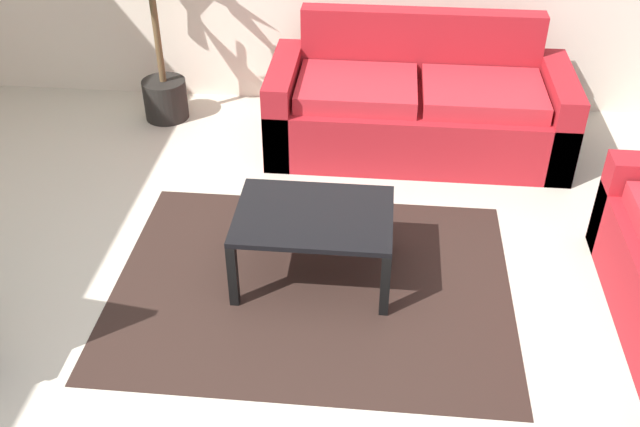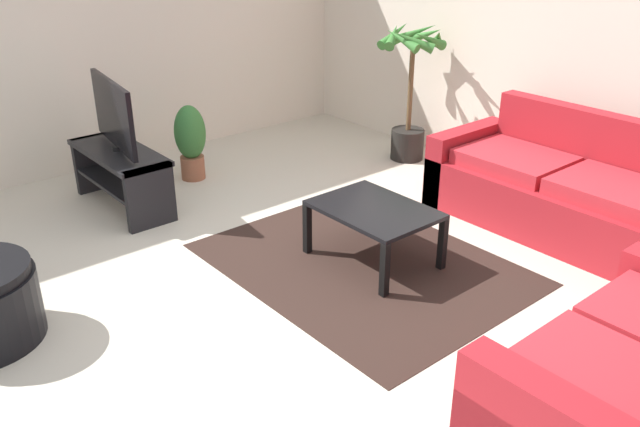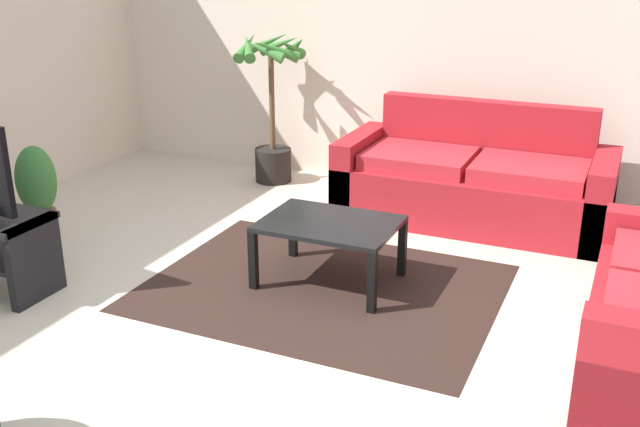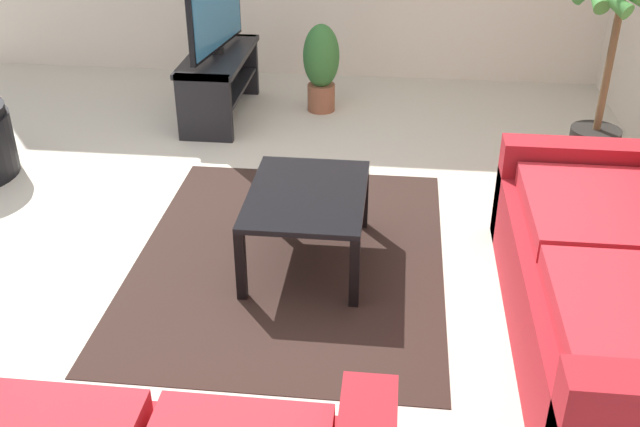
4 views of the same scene
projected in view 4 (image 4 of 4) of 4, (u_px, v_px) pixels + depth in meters
The scene contains 8 objects.
ground_plane at pixel (185, 234), 4.40m from camera, with size 6.60×6.60×0.00m, color beige.
couch_main at pixel (626, 292), 3.37m from camera, with size 2.08×0.90×0.90m.
tv_stand at pixel (220, 75), 5.90m from camera, with size 1.10×0.45×0.51m.
tv at pixel (216, 13), 5.65m from camera, with size 0.98×0.18×0.59m.
coffee_table at pixel (307, 202), 3.99m from camera, with size 0.85×0.62×0.42m.
area_rug at pixel (290, 257), 4.18m from camera, with size 2.20×1.70×0.01m, color black.
potted_palm at pixel (608, 75), 4.83m from camera, with size 0.71×0.69×1.36m.
potted_plant_small at pixel (321, 65), 5.97m from camera, with size 0.29×0.29×0.71m.
Camera 4 is at (3.67, 1.21, 2.26)m, focal length 41.81 mm.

